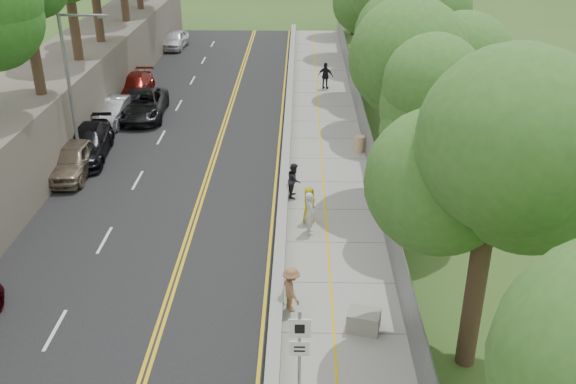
{
  "coord_description": "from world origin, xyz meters",
  "views": [
    {
      "loc": [
        1.02,
        -17.23,
        13.69
      ],
      "look_at": [
        0.5,
        8.0,
        1.4
      ],
      "focal_mm": 40.0,
      "sensor_mm": 36.0,
      "label": 1
    }
  ],
  "objects_px": {
    "streetlight": "(73,80)",
    "painter_0": "(309,205)",
    "construction_barrel": "(359,144)",
    "person_far": "(326,76)",
    "concrete_block": "(364,321)",
    "signpost": "(300,346)"
  },
  "relations": [
    {
      "from": "concrete_block",
      "to": "painter_0",
      "type": "height_order",
      "value": "painter_0"
    },
    {
      "from": "construction_barrel",
      "to": "person_far",
      "type": "bearing_deg",
      "value": 97.14
    },
    {
      "from": "signpost",
      "to": "concrete_block",
      "type": "height_order",
      "value": "signpost"
    },
    {
      "from": "streetlight",
      "to": "concrete_block",
      "type": "bearing_deg",
      "value": -45.22
    },
    {
      "from": "painter_0",
      "to": "person_far",
      "type": "bearing_deg",
      "value": 18.36
    },
    {
      "from": "streetlight",
      "to": "signpost",
      "type": "relative_size",
      "value": 2.58
    },
    {
      "from": "construction_barrel",
      "to": "streetlight",
      "type": "bearing_deg",
      "value": -172.28
    },
    {
      "from": "person_far",
      "to": "streetlight",
      "type": "bearing_deg",
      "value": 68.9
    },
    {
      "from": "streetlight",
      "to": "concrete_block",
      "type": "relative_size",
      "value": 7.52
    },
    {
      "from": "streetlight",
      "to": "signpost",
      "type": "height_order",
      "value": "streetlight"
    },
    {
      "from": "signpost",
      "to": "person_far",
      "type": "relative_size",
      "value": 1.61
    },
    {
      "from": "construction_barrel",
      "to": "concrete_block",
      "type": "xyz_separation_m",
      "value": [
        -1.1,
        -15.77,
        -0.1
      ]
    },
    {
      "from": "concrete_block",
      "to": "person_far",
      "type": "relative_size",
      "value": 0.55
    },
    {
      "from": "signpost",
      "to": "concrete_block",
      "type": "relative_size",
      "value": 2.91
    },
    {
      "from": "concrete_block",
      "to": "person_far",
      "type": "distance_m",
      "value": 27.75
    },
    {
      "from": "signpost",
      "to": "construction_barrel",
      "type": "bearing_deg",
      "value": 80.3
    },
    {
      "from": "person_far",
      "to": "concrete_block",
      "type": "bearing_deg",
      "value": 113.23
    },
    {
      "from": "painter_0",
      "to": "concrete_block",
      "type": "bearing_deg",
      "value": -144.41
    },
    {
      "from": "construction_barrel",
      "to": "painter_0",
      "type": "xyz_separation_m",
      "value": [
        -2.88,
        -8.24,
        0.39
      ]
    },
    {
      "from": "streetlight",
      "to": "painter_0",
      "type": "height_order",
      "value": "streetlight"
    },
    {
      "from": "construction_barrel",
      "to": "concrete_block",
      "type": "height_order",
      "value": "construction_barrel"
    },
    {
      "from": "streetlight",
      "to": "person_far",
      "type": "height_order",
      "value": "streetlight"
    }
  ]
}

